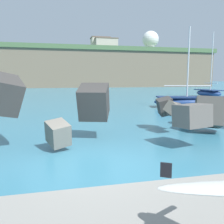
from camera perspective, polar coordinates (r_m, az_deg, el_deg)
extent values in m
plane|color=teal|center=(6.71, -2.93, -12.64)|extent=(400.00, 400.00, 0.00)
cube|color=#3D3A38|center=(12.83, 17.81, -0.40)|extent=(0.75, 0.96, 0.91)
cube|color=#3D3A38|center=(8.58, -25.01, 4.11)|extent=(1.63, 1.74, 1.63)
cube|color=#3D3A38|center=(11.20, 12.79, 1.38)|extent=(0.93, 0.92, 0.94)
cube|color=#605B56|center=(11.07, 14.21, 0.84)|extent=(0.75, 0.77, 0.61)
cube|color=#4C4944|center=(11.36, 22.40, -0.10)|extent=(1.67, 1.76, 1.56)
cube|color=#3D3A38|center=(9.22, -4.41, 2.47)|extent=(1.48, 1.67, 1.49)
cube|color=gray|center=(10.43, 14.99, 0.53)|extent=(0.95, 0.92, 0.88)
cube|color=#605B56|center=(8.52, 18.85, -0.80)|extent=(1.20, 1.12, 0.85)
cube|color=slate|center=(8.00, -12.97, -5.04)|extent=(0.88, 1.10, 0.95)
cube|color=black|center=(2.62, 12.99, -13.59)|extent=(0.11, 0.08, 0.16)
ellipsoid|color=navy|center=(34.14, 22.39, 4.23)|extent=(2.08, 4.46, 0.94)
cube|color=navy|center=(34.11, 22.43, 4.95)|extent=(1.92, 4.10, 0.10)
cylinder|color=silver|center=(33.89, 23.11, 11.27)|extent=(0.12, 0.12, 7.44)
cylinder|color=silver|center=(33.82, 22.85, 6.51)|extent=(0.11, 2.66, 0.08)
ellipsoid|color=navy|center=(20.66, 18.94, 2.29)|extent=(6.60, 3.40, 0.91)
cube|color=navy|center=(20.63, 18.99, 3.44)|extent=(6.07, 3.13, 0.10)
cylinder|color=silver|center=(20.49, 18.06, 11.44)|extent=(0.12, 0.12, 5.62)
cylinder|color=silver|center=(20.45, 17.83, 6.09)|extent=(3.70, 1.08, 0.08)
cube|color=#756651|center=(85.92, -5.48, 9.84)|extent=(71.45, 40.61, 10.30)
cube|color=#4C6B42|center=(86.30, -5.53, 13.66)|extent=(72.88, 41.42, 1.20)
cylinder|color=silver|center=(99.87, 9.26, 14.16)|extent=(4.50, 4.50, 3.45)
sphere|color=white|center=(100.55, 9.32, 17.02)|extent=(6.65, 6.65, 6.65)
cube|color=beige|center=(86.07, -2.86, 15.79)|extent=(6.26, 5.07, 5.03)
cube|color=#66564C|center=(86.47, -2.88, 17.54)|extent=(6.58, 5.33, 0.30)
cube|color=#B2ADA3|center=(82.93, -1.47, 15.81)|extent=(7.36, 4.52, 4.22)
cube|color=#66564C|center=(83.27, -1.47, 17.35)|extent=(7.73, 4.75, 0.30)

